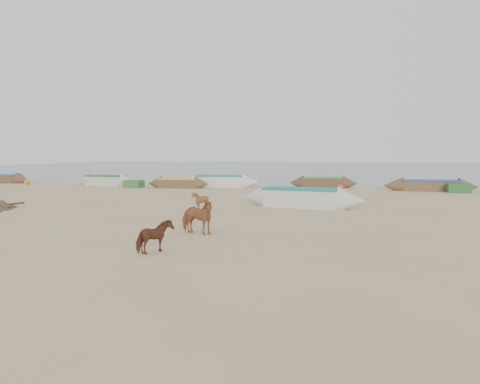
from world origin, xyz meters
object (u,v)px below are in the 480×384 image
at_px(calf_front, 200,201).
at_px(near_canoe, 302,198).
at_px(cow_adult, 197,217).
at_px(calf_right, 156,237).

height_order(calf_front, near_canoe, near_canoe).
height_order(cow_adult, near_canoe, cow_adult).
xyz_separation_m(cow_adult, calf_right, (-0.09, -3.19, -0.14)).
bearing_deg(near_canoe, cow_adult, -95.64).
bearing_deg(near_canoe, calf_front, -138.50).
relative_size(cow_adult, near_canoe, 0.22).
relative_size(calf_front, calf_right, 1.06).
xyz_separation_m(cow_adult, near_canoe, (2.60, 8.94, -0.09)).
bearing_deg(cow_adult, calf_right, -165.80).
relative_size(cow_adult, calf_right, 1.55).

